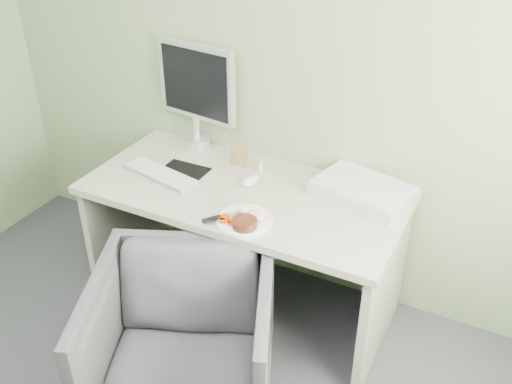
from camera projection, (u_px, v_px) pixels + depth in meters
The scene contains 15 objects.
wall_back at pixel (278, 47), 2.80m from camera, with size 3.50×3.50×0.00m, color gray.
desk at pixel (244, 220), 2.93m from camera, with size 1.60×0.75×0.73m.
plate at pixel (244, 221), 2.59m from camera, with size 0.26×0.26×0.01m, color white.
steak at pixel (245, 223), 2.53m from camera, with size 0.11×0.11×0.04m, color black.
potato_pile at pixel (252, 213), 2.58m from camera, with size 0.10×0.07×0.06m, color tan.
carrot_heap at pixel (227, 218), 2.57m from camera, with size 0.06×0.05×0.04m, color #F14605.
steak_knife at pixel (219, 217), 2.58m from camera, with size 0.15×0.19×0.02m.
mousepad at pixel (182, 172), 2.98m from camera, with size 0.24×0.21×0.00m, color black.
keyboard at pixel (160, 174), 2.94m from camera, with size 0.42×0.13×0.02m, color white.
computer_mouse at pixel (250, 181), 2.87m from camera, with size 0.06×0.12×0.04m, color white.
photo_frame at pixel (240, 156), 3.01m from camera, with size 0.11×0.01×0.13m, color olive.
eyedrop_bottle at pixel (261, 165), 2.99m from camera, with size 0.02×0.02×0.06m.
scanner at pixel (363, 191), 2.76m from camera, with size 0.46×0.30×0.07m, color silver.
monitor at pixel (196, 91), 3.08m from camera, with size 0.49×0.16×0.59m.
desk_chair at pixel (183, 345), 2.46m from camera, with size 0.75×0.78×0.71m, color #313135.
Camera 1 is at (1.16, -0.51, 2.20)m, focal length 40.00 mm.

